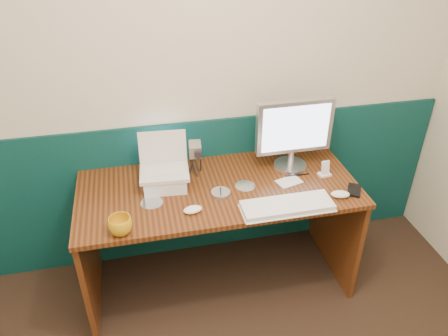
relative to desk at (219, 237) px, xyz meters
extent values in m
cube|color=beige|center=(-0.17, 0.37, 0.88)|extent=(3.50, 0.04, 2.50)
cube|color=#072E2A|center=(-0.17, 0.36, 0.12)|extent=(3.48, 0.02, 1.00)
cube|color=#381B0A|center=(0.00, 0.00, 0.00)|extent=(1.60, 0.70, 0.75)
cube|color=silver|center=(-0.30, 0.07, 0.42)|extent=(0.25, 0.22, 0.08)
cube|color=white|center=(0.32, -0.28, 0.39)|extent=(0.49, 0.17, 0.03)
ellipsoid|color=white|center=(0.64, -0.24, 0.39)|extent=(0.12, 0.08, 0.04)
ellipsoid|color=white|center=(-0.18, -0.20, 0.39)|extent=(0.11, 0.08, 0.03)
imported|color=gold|center=(-0.55, -0.29, 0.42)|extent=(0.15, 0.15, 0.09)
cylinder|color=#B6BCC7|center=(0.00, -0.08, 0.39)|extent=(0.11, 0.11, 0.02)
cylinder|color=#B5BAC6|center=(-0.39, -0.07, 0.38)|extent=(0.12, 0.12, 0.00)
cylinder|color=silver|center=(0.15, -0.03, 0.38)|extent=(0.12, 0.12, 0.00)
cylinder|color=black|center=(0.48, 0.01, 0.38)|extent=(0.15, 0.01, 0.01)
cube|color=silver|center=(0.41, -0.04, 0.38)|extent=(0.16, 0.13, 0.00)
cube|color=silver|center=(0.64, -0.02, 0.38)|extent=(0.08, 0.06, 0.01)
cube|color=silver|center=(0.64, -0.02, 0.43)|extent=(0.05, 0.03, 0.08)
cube|color=black|center=(0.74, -0.21, 0.38)|extent=(0.12, 0.14, 0.01)
camera|label=1|loc=(-0.41, -2.02, 1.80)|focal=35.00mm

